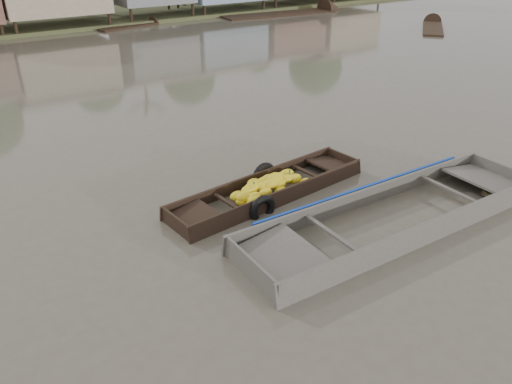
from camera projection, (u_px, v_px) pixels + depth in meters
ground at (302, 229)px, 11.16m from camera, size 120.00×120.00×0.00m
banana_boat at (268, 190)px, 12.50m from camera, size 5.66×1.82×0.79m
viewer_boat at (395, 219)px, 11.40m from camera, size 8.00×2.34×0.64m
distant_boats at (166, 32)px, 32.73m from camera, size 46.45×15.32×0.35m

